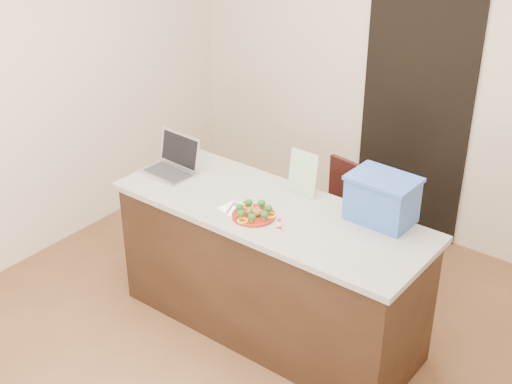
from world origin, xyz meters
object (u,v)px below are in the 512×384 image
Objects in this scene: napkin at (235,209)px; chair at (342,212)px; laptop at (174,162)px; island at (270,269)px; blue_box at (382,199)px; yogurt_bottle at (279,226)px; plate at (254,215)px.

napkin is 0.18× the size of chair.
island is at bearing 1.93° from laptop.
blue_box reaches higher than island.
yogurt_bottle is 0.08× the size of chair.
laptop is 0.90× the size of blue_box.
blue_box is at bearing -36.52° from chair.
island is 0.51m from napkin.
laptop is (-0.81, 0.16, 0.06)m from plate.
island is at bearing 41.11° from napkin.
yogurt_bottle is 1.04m from laptop.
island is 0.90m from blue_box.
chair is (-0.19, 1.07, -0.46)m from yogurt_bottle.
island is 0.55m from yogurt_bottle.
blue_box is (0.60, 0.29, 0.60)m from island.
yogurt_bottle is 1.18m from chair.
yogurt_bottle reaches higher than island.
yogurt_bottle is at bearing -130.14° from blue_box.
island is at bearing -81.55° from chair.
laptop is (-0.83, 0.01, 0.53)m from island.
yogurt_bottle is at bearing -71.43° from chair.
island is 13.18× the size of napkin.
blue_box is at bearing 29.34° from napkin.
island is 2.41× the size of chair.
island is 5.09× the size of blue_box.
napkin is 0.90m from blue_box.
yogurt_bottle is at bearing -7.67° from laptop.
blue_box reaches higher than plate.
plate is 0.31× the size of chair.
yogurt_bottle reaches higher than plate.
laptop reaches higher than yogurt_bottle.
chair is (0.17, 1.04, -0.44)m from napkin.
plate reaches higher than island.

